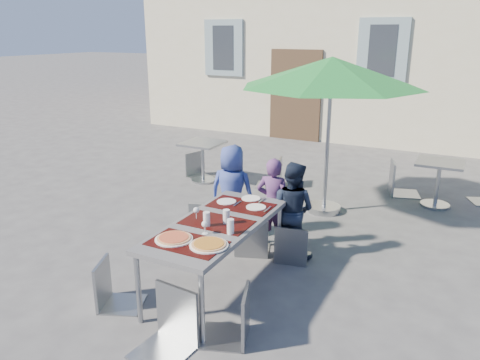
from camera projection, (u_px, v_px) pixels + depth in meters
The scene contains 21 objects.
ground at pixel (214, 308), 4.62m from camera, with size 90.00×90.00×0.00m, color #464649.
dining_table at pixel (217, 227), 4.77m from camera, with size 0.80×1.85×0.76m.
pizza_near_left at pixel (174, 238), 4.34m from camera, with size 0.35×0.35×0.03m.
pizza_near_right at pixel (209, 244), 4.22m from camera, with size 0.35×0.35×0.03m.
glassware at pixel (217, 220), 4.61m from camera, with size 0.55×0.38×0.15m.
place_settings at pixel (245, 202), 5.28m from camera, with size 0.63×0.45×0.01m.
child_0 at pixel (232, 191), 6.10m from camera, with size 0.60×0.39×1.23m, color #354692.
child_1 at pixel (273, 204), 5.76m from camera, with size 0.42×0.28×1.16m, color #573267.
child_2 at pixel (292, 210), 5.54m from camera, with size 0.57×0.33×1.18m, color #161F31.
chair_0 at pixel (209, 196), 5.88m from camera, with size 0.57×0.58×1.06m.
chair_1 at pixel (252, 214), 5.57m from camera, with size 0.52×0.52×0.92m.
chair_2 at pixel (293, 221), 5.39m from camera, with size 0.45×0.46×0.88m.
chair_3 at pixel (110, 258), 4.51m from camera, with size 0.52×0.52×0.89m.
chair_4 at pixel (234, 285), 3.99m from camera, with size 0.52×0.52×0.92m.
chair_5 at pixel (167, 285), 3.87m from camera, with size 0.49×0.49×1.01m.
patio_umbrella at pixel (332, 73), 6.48m from camera, with size 2.60×2.60×2.28m.
cafe_table_0 at pixel (203, 155), 8.37m from camera, with size 0.68×0.68×0.73m.
bg_chair_l_0 at pixel (196, 151), 8.67m from camera, with size 0.48×0.47×0.85m.
bg_chair_r_0 at pixel (275, 156), 8.09m from camera, with size 0.52×0.52×0.94m.
cafe_table_1 at pixel (439, 176), 7.17m from camera, with size 0.67×0.67×0.72m.
bg_chair_l_1 at pixel (401, 158), 7.67m from camera, with size 0.58×0.58×1.05m.
Camera 1 is at (2.05, -3.47, 2.60)m, focal length 35.00 mm.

